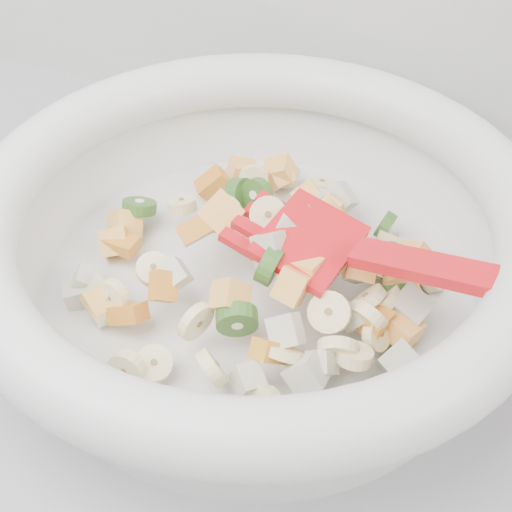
% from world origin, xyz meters
% --- Properties ---
extents(mixing_bowl, '(0.49, 0.40, 0.12)m').
position_xyz_m(mixing_bowl, '(-0.11, 1.51, 0.96)').
color(mixing_bowl, silver).
rests_on(mixing_bowl, counter).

